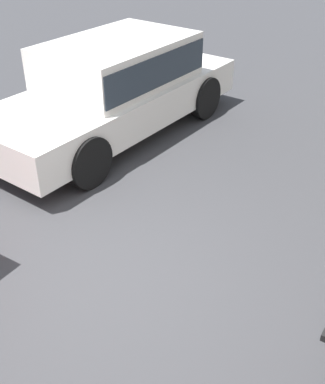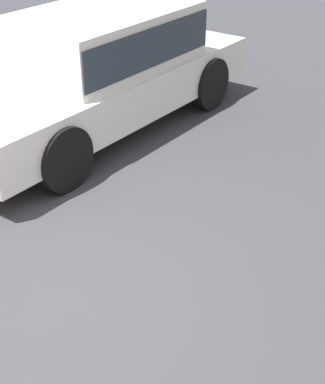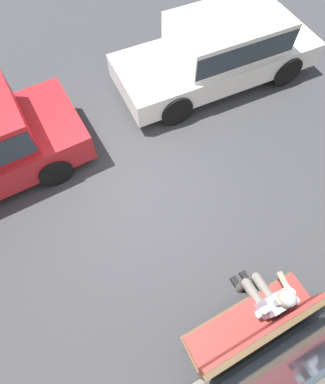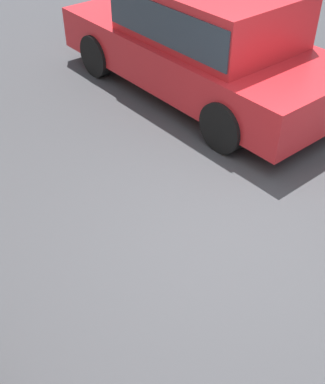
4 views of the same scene
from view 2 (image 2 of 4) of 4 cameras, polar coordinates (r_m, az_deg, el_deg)
ground_plane at (r=4.70m, az=-10.07°, el=-10.87°), size 60.00×60.00×0.00m
parked_car_near at (r=7.38m, az=-6.31°, el=12.16°), size 4.54×1.97×1.43m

